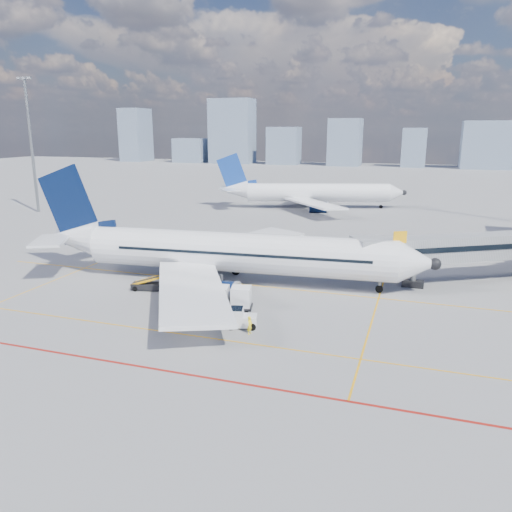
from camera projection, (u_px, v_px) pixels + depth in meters
The scene contains 11 objects.
ground at pixel (213, 309), 45.41m from camera, with size 420.00×420.00×0.00m, color slate.
apron_markings at pixel (189, 324), 42.00m from camera, with size 90.00×35.12×0.01m.
jet_bridge at pixel (480, 248), 52.77m from camera, with size 23.55×15.78×6.30m.
floodlight_mast_nw at pixel (31, 142), 95.77m from camera, with size 3.20×0.61×25.45m.
distant_skyline at pixel (386, 139), 217.10m from camera, with size 250.29×14.92×30.49m.
main_aircraft at pixel (222, 252), 53.13m from camera, with size 43.64×37.98×12.74m.
second_aircraft at pixel (310, 193), 102.87m from camera, with size 38.15×32.59×11.40m.
baggage_tug at pixel (241, 318), 41.14m from camera, with size 2.71×2.04×1.69m.
cargo_dolly at pixel (230, 297), 44.99m from camera, with size 4.30×2.62×2.20m.
belt_loader at pixel (152, 285), 50.81m from camera, with size 5.48×2.33×2.20m.
ramp_worker at pixel (250, 325), 39.83m from camera, with size 0.54×0.36×1.49m, color yellow.
Camera 1 is at (17.31, -39.34, 15.94)m, focal length 35.00 mm.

